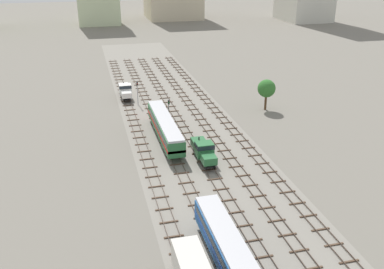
{
  "coord_description": "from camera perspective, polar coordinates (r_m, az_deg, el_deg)",
  "views": [
    {
      "loc": [
        -16.83,
        -12.11,
        30.98
      ],
      "look_at": [
        0.0,
        54.27,
        1.5
      ],
      "focal_mm": 39.88,
      "sensor_mm": 36.0,
      "label": 1
    }
  ],
  "objects": [
    {
      "name": "ground_plane",
      "position": [
        76.7,
        -0.32,
        -0.53
      ],
      "size": [
        480.0,
        480.0,
        0.0
      ],
      "primitive_type": "plane",
      "color": "slate"
    },
    {
      "name": "ballast_bed",
      "position": [
        76.7,
        -0.32,
        -0.53
      ],
      "size": [
        21.48,
        176.0,
        0.01
      ],
      "primitive_type": "cube",
      "color": "gray",
      "rests_on": "ground"
    },
    {
      "name": "track_far_left",
      "position": [
        76.11,
        -6.9,
        -0.79
      ],
      "size": [
        2.4,
        126.0,
        0.29
      ],
      "color": "#47382D",
      "rests_on": "ground"
    },
    {
      "name": "track_left",
      "position": [
        76.7,
        -3.67,
        -0.47
      ],
      "size": [
        2.4,
        126.0,
        0.29
      ],
      "color": "#47382D",
      "rests_on": "ground"
    },
    {
      "name": "track_centre_left",
      "position": [
        77.53,
        -0.5,
        -0.15
      ],
      "size": [
        2.4,
        126.0,
        0.29
      ],
      "color": "#47382D",
      "rests_on": "ground"
    },
    {
      "name": "track_centre",
      "position": [
        78.6,
        2.6,
        0.16
      ],
      "size": [
        2.4,
        126.0,
        0.29
      ],
      "color": "#47382D",
      "rests_on": "ground"
    },
    {
      "name": "track_centre_right",
      "position": [
        79.89,
        5.6,
        0.46
      ],
      "size": [
        2.4,
        126.0,
        0.29
      ],
      "color": "#47382D",
      "rests_on": "ground"
    },
    {
      "name": "passenger_coach_left_near",
      "position": [
        43.93,
        6.05,
        -17.08
      ],
      "size": [
        2.96,
        22.0,
        3.8
      ],
      "color": "#194C8C",
      "rests_on": "ground"
    },
    {
      "name": "shunter_loco_centre_left_mid",
      "position": [
        67.7,
        1.57,
        -2.05
      ],
      "size": [
        2.74,
        8.46,
        3.1
      ],
      "color": "#286638",
      "rests_on": "ground"
    },
    {
      "name": "diesel_railcar_left_midfar",
      "position": [
        75.3,
        -3.65,
        1.1
      ],
      "size": [
        2.96,
        20.5,
        3.8
      ],
      "color": "#286638",
      "rests_on": "ground"
    },
    {
      "name": "shunter_loco_far_left_far",
      "position": [
        98.74,
        -8.95,
        5.94
      ],
      "size": [
        2.74,
        8.46,
        3.1
      ],
      "color": "white",
      "rests_on": "ground"
    },
    {
      "name": "signal_post_nearest",
      "position": [
        82.18,
        -3.12,
        3.49
      ],
      "size": [
        0.28,
        0.47,
        4.99
      ],
      "color": "gray",
      "rests_on": "ground"
    },
    {
      "name": "signal_post_near",
      "position": [
        93.37,
        -7.31,
        5.94
      ],
      "size": [
        0.28,
        0.47,
        5.41
      ],
      "color": "gray",
      "rests_on": "ground"
    },
    {
      "name": "lineside_tree_0",
      "position": [
        90.73,
        9.94,
        6.06
      ],
      "size": [
        3.76,
        3.76,
        6.57
      ],
      "color": "#4C331E",
      "rests_on": "ground"
    }
  ]
}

